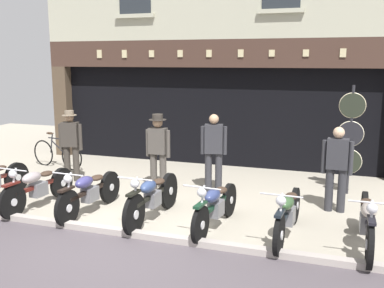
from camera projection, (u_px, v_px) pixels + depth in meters
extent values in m
cube|color=#A49C8A|center=(209.00, 168.00, 11.83)|extent=(21.52, 10.00, 0.08)
cube|color=#A89E97|center=(121.00, 234.00, 7.25)|extent=(21.52, 0.16, 0.18)
cube|color=black|center=(231.00, 109.00, 13.72)|extent=(8.76, 4.00, 2.60)
cube|color=#4C3D2D|center=(64.00, 111.00, 13.20)|extent=(0.44, 0.36, 2.60)
cube|color=#23282D|center=(215.00, 111.00, 12.07)|extent=(8.38, 0.03, 2.18)
cube|color=#3E2A22|center=(211.00, 54.00, 11.39)|extent=(9.52, 0.24, 0.70)
cube|color=#C6B789|center=(99.00, 54.00, 12.27)|extent=(0.14, 0.03, 0.22)
cube|color=#C6B789|center=(124.00, 54.00, 12.03)|extent=(0.14, 0.03, 0.21)
cube|color=#C6B789|center=(152.00, 54.00, 11.77)|extent=(0.14, 0.03, 0.18)
cube|color=#C6B789|center=(180.00, 54.00, 11.51)|extent=(0.14, 0.03, 0.18)
cube|color=#C6B789|center=(209.00, 53.00, 11.27)|extent=(0.14, 0.03, 0.18)
cube|color=#C6B789|center=(241.00, 53.00, 11.01)|extent=(0.14, 0.03, 0.19)
cube|color=#C6B789|center=(272.00, 53.00, 10.76)|extent=(0.14, 0.03, 0.16)
cube|color=#C6B789|center=(306.00, 53.00, 10.51)|extent=(0.14, 0.03, 0.16)
cube|color=#C6B789|center=(343.00, 53.00, 10.24)|extent=(0.14, 0.03, 0.20)
cube|color=#AAA992|center=(135.00, 16.00, 11.70)|extent=(1.10, 0.12, 0.10)
cube|color=#AAA992|center=(280.00, 11.00, 10.49)|extent=(1.10, 0.12, 0.10)
cylinder|color=black|center=(17.00, 177.00, 9.56)|extent=(0.13, 0.64, 0.64)
cylinder|color=silver|center=(17.00, 177.00, 9.56)|extent=(0.12, 0.15, 0.14)
ellipsoid|color=#38281E|center=(0.00, 168.00, 9.12)|extent=(0.22, 0.32, 0.10)
cylinder|color=black|center=(12.00, 202.00, 7.92)|extent=(0.11, 0.63, 0.62)
cylinder|color=silver|center=(12.00, 202.00, 7.92)|extent=(0.11, 0.14, 0.14)
cylinder|color=black|center=(62.00, 183.00, 9.16)|extent=(0.12, 0.63, 0.62)
cylinder|color=silver|center=(62.00, 183.00, 9.16)|extent=(0.12, 0.14, 0.14)
cube|color=#5A1B15|center=(38.00, 186.00, 8.52)|extent=(0.14, 1.25, 0.07)
cube|color=slate|center=(39.00, 189.00, 8.53)|extent=(0.22, 0.33, 0.26)
ellipsoid|color=#9B8F90|center=(32.00, 178.00, 8.33)|extent=(0.25, 0.47, 0.20)
ellipsoid|color=#38281E|center=(46.00, 174.00, 8.70)|extent=(0.22, 0.31, 0.10)
cube|color=#5A1B15|center=(11.00, 184.00, 7.86)|extent=(0.12, 0.37, 0.04)
sphere|color=silver|center=(13.00, 174.00, 7.88)|extent=(0.15, 0.15, 0.15)
cylinder|color=silver|center=(12.00, 170.00, 7.87)|extent=(0.62, 0.06, 0.02)
cylinder|color=silver|center=(13.00, 186.00, 7.90)|extent=(0.05, 0.24, 0.62)
cylinder|color=black|center=(67.00, 208.00, 7.60)|extent=(0.10, 0.63, 0.63)
cylinder|color=silver|center=(67.00, 208.00, 7.60)|extent=(0.11, 0.14, 0.14)
cylinder|color=black|center=(110.00, 187.00, 8.85)|extent=(0.11, 0.63, 0.63)
cylinder|color=silver|center=(110.00, 187.00, 8.85)|extent=(0.12, 0.14, 0.14)
cube|color=black|center=(90.00, 190.00, 8.20)|extent=(0.12, 1.26, 0.07)
cube|color=slate|center=(90.00, 194.00, 8.21)|extent=(0.21, 0.33, 0.26)
ellipsoid|color=navy|center=(84.00, 182.00, 8.01)|extent=(0.24, 0.47, 0.20)
ellipsoid|color=#38281E|center=(97.00, 178.00, 8.39)|extent=(0.21, 0.31, 0.10)
cube|color=black|center=(66.00, 189.00, 7.53)|extent=(0.11, 0.36, 0.04)
sphere|color=silver|center=(68.00, 179.00, 7.56)|extent=(0.15, 0.15, 0.15)
cylinder|color=silver|center=(68.00, 174.00, 7.54)|extent=(0.62, 0.05, 0.02)
cylinder|color=silver|center=(68.00, 191.00, 7.58)|extent=(0.05, 0.25, 0.61)
cylinder|color=black|center=(134.00, 214.00, 7.20)|extent=(0.09, 0.68, 0.68)
cylinder|color=silver|center=(134.00, 214.00, 7.20)|extent=(0.10, 0.15, 0.15)
cylinder|color=black|center=(169.00, 191.00, 8.51)|extent=(0.10, 0.68, 0.68)
cylinder|color=silver|center=(169.00, 191.00, 8.51)|extent=(0.11, 0.15, 0.15)
cube|color=black|center=(153.00, 195.00, 7.83)|extent=(0.10, 1.31, 0.07)
cube|color=slate|center=(153.00, 199.00, 7.85)|extent=(0.21, 0.33, 0.26)
ellipsoid|color=navy|center=(148.00, 187.00, 7.64)|extent=(0.23, 0.47, 0.20)
ellipsoid|color=#38281E|center=(159.00, 181.00, 8.04)|extent=(0.21, 0.31, 0.10)
cube|color=black|center=(133.00, 193.00, 7.14)|extent=(0.11, 0.36, 0.04)
sphere|color=silver|center=(135.00, 184.00, 7.17)|extent=(0.15, 0.15, 0.15)
cylinder|color=silver|center=(135.00, 179.00, 7.15)|extent=(0.62, 0.04, 0.02)
cylinder|color=silver|center=(135.00, 197.00, 7.19)|extent=(0.04, 0.23, 0.62)
cylinder|color=black|center=(200.00, 225.00, 6.86)|extent=(0.12, 0.61, 0.60)
cylinder|color=silver|center=(200.00, 225.00, 6.86)|extent=(0.11, 0.14, 0.13)
cylinder|color=black|center=(229.00, 200.00, 8.08)|extent=(0.13, 0.61, 0.60)
cylinder|color=silver|center=(229.00, 200.00, 8.08)|extent=(0.12, 0.14, 0.13)
cube|color=#143522|center=(216.00, 204.00, 7.45)|extent=(0.17, 1.25, 0.07)
cube|color=slate|center=(216.00, 208.00, 7.46)|extent=(0.23, 0.34, 0.26)
ellipsoid|color=navy|center=(213.00, 196.00, 7.27)|extent=(0.26, 0.48, 0.20)
ellipsoid|color=#38281E|center=(221.00, 190.00, 7.64)|extent=(0.22, 0.32, 0.10)
cube|color=#143522|center=(200.00, 205.00, 6.80)|extent=(0.13, 0.37, 0.04)
sphere|color=silver|center=(202.00, 192.00, 6.82)|extent=(0.15, 0.15, 0.15)
cylinder|color=silver|center=(202.00, 187.00, 6.81)|extent=(0.62, 0.08, 0.02)
cylinder|color=silver|center=(201.00, 206.00, 6.84)|extent=(0.06, 0.27, 0.61)
cylinder|color=black|center=(279.00, 235.00, 6.44)|extent=(0.10, 0.62, 0.62)
cylinder|color=silver|center=(279.00, 235.00, 6.44)|extent=(0.11, 0.14, 0.14)
cylinder|color=black|center=(295.00, 205.00, 7.75)|extent=(0.11, 0.62, 0.62)
cylinder|color=silver|center=(295.00, 205.00, 7.75)|extent=(0.12, 0.14, 0.14)
cube|color=black|center=(288.00, 212.00, 7.07)|extent=(0.14, 1.33, 0.07)
cube|color=slate|center=(288.00, 216.00, 7.09)|extent=(0.22, 0.33, 0.26)
ellipsoid|color=#31502D|center=(287.00, 203.00, 6.88)|extent=(0.24, 0.47, 0.20)
ellipsoid|color=#38281E|center=(291.00, 196.00, 7.28)|extent=(0.21, 0.31, 0.10)
cube|color=black|center=(280.00, 213.00, 6.38)|extent=(0.12, 0.36, 0.04)
sphere|color=silver|center=(281.00, 201.00, 6.40)|extent=(0.15, 0.15, 0.15)
cylinder|color=silver|center=(281.00, 195.00, 6.39)|extent=(0.62, 0.05, 0.02)
cylinder|color=silver|center=(280.00, 215.00, 6.42)|extent=(0.05, 0.24, 0.62)
cylinder|color=black|center=(370.00, 245.00, 6.03)|extent=(0.08, 0.67, 0.67)
cylinder|color=silver|center=(370.00, 245.00, 6.03)|extent=(0.10, 0.15, 0.15)
cylinder|color=black|center=(364.00, 211.00, 7.36)|extent=(0.09, 0.67, 0.67)
cylinder|color=silver|center=(364.00, 211.00, 7.36)|extent=(0.11, 0.15, 0.15)
cube|color=black|center=(367.00, 219.00, 6.67)|extent=(0.09, 1.31, 0.07)
cube|color=slate|center=(367.00, 223.00, 6.69)|extent=(0.21, 0.32, 0.26)
ellipsoid|color=#A3968C|center=(369.00, 210.00, 6.48)|extent=(0.23, 0.46, 0.20)
ellipsoid|color=#38281E|center=(367.00, 202.00, 6.88)|extent=(0.21, 0.30, 0.10)
cube|color=black|center=(372.00, 220.00, 5.96)|extent=(0.11, 0.36, 0.04)
sphere|color=silver|center=(372.00, 208.00, 5.99)|extent=(0.15, 0.15, 0.15)
cylinder|color=silver|center=(373.00, 203.00, 5.98)|extent=(0.62, 0.03, 0.02)
cylinder|color=silver|center=(371.00, 224.00, 6.01)|extent=(0.04, 0.24, 0.62)
cylinder|color=#38332D|center=(76.00, 163.00, 10.42)|extent=(0.15, 0.15, 0.84)
cylinder|color=#38332D|center=(67.00, 163.00, 10.45)|extent=(0.15, 0.15, 0.84)
cube|color=#38332D|center=(70.00, 134.00, 10.31)|extent=(0.42, 0.29, 0.57)
cube|color=silver|center=(72.00, 131.00, 10.41)|extent=(0.14, 0.05, 0.32)
cube|color=navy|center=(72.00, 131.00, 10.42)|extent=(0.05, 0.02, 0.30)
cylinder|color=#38332D|center=(80.00, 137.00, 10.29)|extent=(0.09, 0.09, 0.61)
cylinder|color=#38332D|center=(61.00, 137.00, 10.35)|extent=(0.09, 0.09, 0.61)
sphere|color=#9E7A5B|center=(69.00, 118.00, 10.24)|extent=(0.20, 0.20, 0.20)
cylinder|color=#7F705B|center=(69.00, 115.00, 10.23)|extent=(0.33, 0.33, 0.01)
cylinder|color=#7F705B|center=(69.00, 113.00, 10.22)|extent=(0.21, 0.21, 0.11)
cylinder|color=#47423D|center=(163.00, 171.00, 9.70)|extent=(0.15, 0.15, 0.81)
cylinder|color=#47423D|center=(154.00, 171.00, 9.77)|extent=(0.15, 0.15, 0.81)
cube|color=#47423D|center=(158.00, 141.00, 9.61)|extent=(0.38, 0.23, 0.56)
cube|color=white|center=(160.00, 137.00, 9.70)|extent=(0.14, 0.02, 0.32)
cube|color=maroon|center=(160.00, 137.00, 9.72)|extent=(0.05, 0.01, 0.29)
cylinder|color=#47423D|center=(168.00, 144.00, 9.55)|extent=(0.09, 0.09, 0.59)
cylinder|color=#47423D|center=(148.00, 143.00, 9.69)|extent=(0.09, 0.09, 0.59)
sphere|color=#9E7A5B|center=(158.00, 122.00, 9.54)|extent=(0.22, 0.22, 0.22)
cylinder|color=#332D28|center=(158.00, 120.00, 9.52)|extent=(0.37, 0.37, 0.01)
cylinder|color=#332D28|center=(158.00, 117.00, 9.51)|extent=(0.23, 0.23, 0.12)
cylinder|color=#2D2D33|center=(219.00, 172.00, 9.57)|extent=(0.15, 0.15, 0.86)
cylinder|color=#2D2D33|center=(208.00, 172.00, 9.59)|extent=(0.15, 0.15, 0.86)
cube|color=#2D2D33|center=(214.00, 139.00, 9.45)|extent=(0.42, 0.30, 0.62)
cube|color=silver|center=(214.00, 134.00, 9.55)|extent=(0.14, 0.05, 0.35)
cube|color=navy|center=(214.00, 135.00, 9.56)|extent=(0.05, 0.02, 0.32)
cylinder|color=#2D2D33|center=(225.00, 141.00, 9.43)|extent=(0.09, 0.09, 0.60)
cylinder|color=#2D2D33|center=(203.00, 140.00, 9.48)|extent=(0.09, 0.09, 0.60)
sphere|color=tan|center=(214.00, 119.00, 9.37)|extent=(0.21, 0.21, 0.21)
cylinder|color=#2D2D33|center=(342.00, 190.00, 8.27)|extent=(0.15, 0.15, 0.84)
cylinder|color=#2D2D33|center=(329.00, 189.00, 8.34)|extent=(0.15, 0.15, 0.84)
cube|color=#2D2D33|center=(338.00, 154.00, 8.18)|extent=(0.39, 0.23, 0.56)
cube|color=silver|center=(338.00, 149.00, 8.27)|extent=(0.14, 0.02, 0.32)
cube|color=navy|center=(338.00, 150.00, 8.29)|extent=(0.05, 0.01, 0.29)
cylinder|color=#2D2D33|center=(351.00, 159.00, 8.11)|extent=(0.09, 0.09, 0.62)
cylinder|color=#2D2D33|center=(324.00, 157.00, 8.27)|extent=(0.09, 0.09, 0.62)
sphere|color=tan|center=(339.00, 133.00, 8.10)|extent=(0.21, 0.21, 0.21)
cylinder|color=#232328|center=(350.00, 141.00, 9.27)|extent=(0.06, 0.06, 2.29)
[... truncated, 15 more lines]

